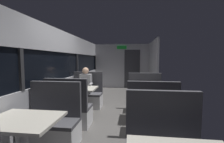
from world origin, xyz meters
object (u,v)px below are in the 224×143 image
bench_rear_aisle_facing_end (151,119)px  bench_rear_aisle_facing_entry (145,100)px  dining_table_near_window (23,126)px  dining_table_mid_window (79,91)px  bench_mid_window_facing_entry (87,96)px  bench_mid_window_facing_end (69,111)px  seated_passenger (86,90)px  dining_table_rear_aisle (148,95)px  bench_near_window_facing_entry (52,126)px

bench_rear_aisle_facing_end → bench_rear_aisle_facing_entry: 1.40m
dining_table_near_window → dining_table_mid_window: same height
bench_mid_window_facing_entry → bench_mid_window_facing_end: bearing=-90.0°
bench_rear_aisle_facing_entry → seated_passenger: 1.81m
bench_mid_window_facing_end → dining_table_rear_aisle: (1.79, 0.50, 0.31)m
dining_table_mid_window → seated_passenger: size_ratio=0.71×
bench_rear_aisle_facing_end → bench_rear_aisle_facing_entry: bearing=90.0°
bench_mid_window_facing_end → bench_rear_aisle_facing_entry: 2.15m
bench_mid_window_facing_end → dining_table_rear_aisle: bench_mid_window_facing_end is taller
bench_mid_window_facing_end → dining_table_rear_aisle: size_ratio=1.22×
dining_table_near_window → bench_mid_window_facing_entry: bearing=90.0°
bench_near_window_facing_entry → bench_mid_window_facing_end: same height
bench_near_window_facing_entry → dining_table_mid_window: size_ratio=1.22×
bench_near_window_facing_entry → bench_mid_window_facing_end: size_ratio=1.00×
dining_table_rear_aisle → bench_rear_aisle_facing_entry: size_ratio=0.82×
dining_table_mid_window → bench_rear_aisle_facing_entry: size_ratio=0.82×
dining_table_rear_aisle → bench_rear_aisle_facing_end: 0.77m
bench_mid_window_facing_entry → dining_table_mid_window: bearing=-90.0°
bench_mid_window_facing_entry → bench_rear_aisle_facing_end: size_ratio=1.00×
dining_table_rear_aisle → bench_mid_window_facing_entry: bearing=153.3°
dining_table_near_window → seated_passenger: (0.00, 2.79, -0.10)m
bench_mid_window_facing_entry → dining_table_near_window: bearing=-90.0°
bench_near_window_facing_entry → bench_mid_window_facing_entry: size_ratio=1.00×
bench_near_window_facing_entry → bench_rear_aisle_facing_entry: 2.65m
seated_passenger → bench_near_window_facing_entry: bearing=-90.0°
bench_mid_window_facing_entry → bench_rear_aisle_facing_end: (1.79, -1.60, 0.00)m
bench_near_window_facing_entry → dining_table_mid_window: (0.00, 1.46, 0.31)m
dining_table_near_window → bench_mid_window_facing_entry: bench_mid_window_facing_entry is taller
dining_table_mid_window → dining_table_near_window: bearing=-90.0°
seated_passenger → dining_table_mid_window: bearing=-90.0°
bench_mid_window_facing_end → bench_rear_aisle_facing_entry: size_ratio=1.00×
dining_table_near_window → bench_near_window_facing_entry: bench_near_window_facing_entry is taller
dining_table_rear_aisle → seated_passenger: bearing=155.2°
dining_table_mid_window → bench_mid_window_facing_entry: size_ratio=0.82×
bench_rear_aisle_facing_end → seated_passenger: seated_passenger is taller
seated_passenger → bench_rear_aisle_facing_end: bearing=-40.5°
bench_near_window_facing_entry → bench_rear_aisle_facing_entry: (1.79, 1.96, 0.00)m
bench_rear_aisle_facing_entry → seated_passenger: bearing=175.9°
bench_rear_aisle_facing_entry → bench_mid_window_facing_end: bearing=-146.2°
dining_table_mid_window → dining_table_rear_aisle: bearing=-6.4°
dining_table_near_window → bench_mid_window_facing_entry: 2.88m
dining_table_near_window → bench_rear_aisle_facing_end: (1.79, 1.26, -0.31)m
bench_near_window_facing_entry → dining_table_rear_aisle: 2.21m
bench_mid_window_facing_entry → bench_rear_aisle_facing_entry: bearing=-6.4°
dining_table_near_window → dining_table_rear_aisle: 2.65m
dining_table_rear_aisle → bench_rear_aisle_facing_end: bench_rear_aisle_facing_end is taller
dining_table_mid_window → seated_passenger: seated_passenger is taller
bench_mid_window_facing_entry → seated_passenger: (0.00, -0.07, 0.21)m
dining_table_near_window → bench_mid_window_facing_end: bench_mid_window_facing_end is taller
dining_table_mid_window → bench_mid_window_facing_entry: bearing=90.0°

